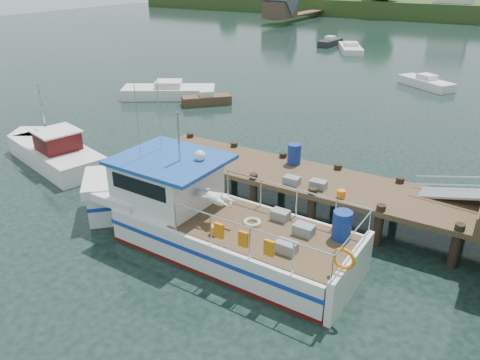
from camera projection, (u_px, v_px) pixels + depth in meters
The scene contains 9 objects.
ground_plane at pixel (279, 200), 19.67m from camera, with size 160.00×160.00×0.00m, color black.
dock at pixel (455, 187), 15.69m from camera, with size 16.60×3.00×4.78m.
lobster_boat at pixel (200, 217), 16.35m from camera, with size 11.63×3.73×5.55m.
work_boat at pixel (53, 151), 23.16m from camera, with size 7.46×3.82×3.92m.
moored_rowboat at pixel (206, 99), 32.88m from camera, with size 3.21×3.25×0.99m.
moored_a at pixel (169, 91), 34.57m from camera, with size 6.92×5.49×1.24m.
moored_b at pixel (426, 83), 37.46m from camera, with size 4.78×3.89×1.03m.
moored_d at pixel (350, 48), 52.62m from camera, with size 4.58×6.49×1.05m.
moored_e at pixel (330, 42), 56.39m from camera, with size 1.76×4.23×1.14m.
Camera 1 is at (7.61, -15.82, 9.06)m, focal length 35.00 mm.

